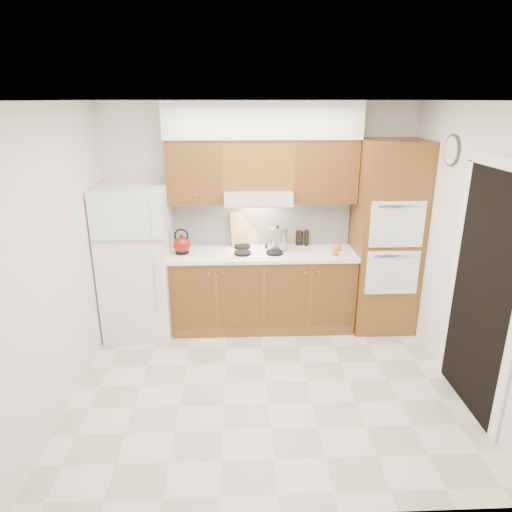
{
  "coord_description": "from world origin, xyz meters",
  "views": [
    {
      "loc": [
        -0.25,
        -3.78,
        2.61
      ],
      "look_at": [
        -0.08,
        0.45,
        1.15
      ],
      "focal_mm": 32.0,
      "sensor_mm": 36.0,
      "label": 1
    }
  ],
  "objects": [
    {
      "name": "ceiling",
      "position": [
        0.0,
        0.0,
        2.6
      ],
      "size": [
        3.6,
        3.6,
        0.0
      ],
      "primitive_type": "plane",
      "color": "white",
      "rests_on": "wall_back"
    },
    {
      "name": "backsplash",
      "position": [
        0.02,
        1.49,
        1.22
      ],
      "size": [
        2.11,
        0.03,
        0.56
      ],
      "primitive_type": "cube",
      "color": "white",
      "rests_on": "countertop"
    },
    {
      "name": "wall_back",
      "position": [
        0.0,
        1.5,
        1.3
      ],
      "size": [
        3.6,
        0.02,
        2.6
      ],
      "primitive_type": "cube",
      "color": "silver",
      "rests_on": "floor"
    },
    {
      "name": "wall_right",
      "position": [
        1.8,
        0.0,
        1.3
      ],
      "size": [
        0.02,
        3.0,
        2.6
      ],
      "primitive_type": "cube",
      "color": "silver",
      "rests_on": "floor"
    },
    {
      "name": "floor",
      "position": [
        0.0,
        0.0,
        0.0
      ],
      "size": [
        3.6,
        3.6,
        0.0
      ],
      "primitive_type": "plane",
      "color": "beige",
      "rests_on": "ground"
    },
    {
      "name": "cooktop",
      "position": [
        -0.02,
        1.21,
        0.95
      ],
      "size": [
        0.74,
        0.5,
        0.01
      ],
      "primitive_type": "cube",
      "color": "white",
      "rests_on": "countertop"
    },
    {
      "name": "upper_cab_left",
      "position": [
        -0.71,
        1.33,
        1.85
      ],
      "size": [
        0.63,
        0.33,
        0.7
      ],
      "primitive_type": "cube",
      "color": "brown",
      "rests_on": "wall_back"
    },
    {
      "name": "doorway",
      "position": [
        1.79,
        -0.35,
        1.05
      ],
      "size": [
        0.02,
        0.9,
        2.1
      ],
      "primitive_type": "cube",
      "color": "black",
      "rests_on": "floor"
    },
    {
      "name": "stock_pot",
      "position": [
        0.2,
        1.25,
        1.09
      ],
      "size": [
        0.3,
        0.3,
        0.24
      ],
      "primitive_type": "cylinder",
      "rotation": [
        0.0,
        0.0,
        0.37
      ],
      "color": "#ABABB0",
      "rests_on": "cooktop"
    },
    {
      "name": "countertop",
      "position": [
        0.03,
        1.19,
        0.92
      ],
      "size": [
        2.13,
        0.62,
        0.04
      ],
      "primitive_type": "cube",
      "color": "white",
      "rests_on": "base_cabinets"
    },
    {
      "name": "oven_cabinet",
      "position": [
        1.44,
        1.18,
        1.1
      ],
      "size": [
        0.7,
        0.65,
        2.2
      ],
      "primitive_type": "cube",
      "color": "brown",
      "rests_on": "floor"
    },
    {
      "name": "upper_cab_right",
      "position": [
        0.72,
        1.33,
        1.85
      ],
      "size": [
        0.73,
        0.33,
        0.7
      ],
      "primitive_type": "cube",
      "color": "brown",
      "rests_on": "wall_back"
    },
    {
      "name": "range_hood",
      "position": [
        -0.02,
        1.27,
        1.57
      ],
      "size": [
        0.75,
        0.45,
        0.15
      ],
      "primitive_type": "cube",
      "color": "silver",
      "rests_on": "wall_back"
    },
    {
      "name": "cutting_board",
      "position": [
        -0.18,
        1.45,
        1.14
      ],
      "size": [
        0.35,
        0.19,
        0.43
      ],
      "primitive_type": "cube",
      "rotation": [
        -0.21,
        0.0,
        0.25
      ],
      "color": "#DAB46F",
      "rests_on": "countertop"
    },
    {
      "name": "condiment_c",
      "position": [
        0.5,
        1.45,
        1.03
      ],
      "size": [
        0.07,
        0.07,
        0.17
      ],
      "primitive_type": "cylinder",
      "rotation": [
        0.0,
        0.0,
        0.16
      ],
      "color": "black",
      "rests_on": "countertop"
    },
    {
      "name": "condiment_a",
      "position": [
        0.57,
        1.42,
        1.04
      ],
      "size": [
        0.07,
        0.07,
        0.19
      ],
      "primitive_type": "cylinder",
      "rotation": [
        0.0,
        0.0,
        0.31
      ],
      "color": "black",
      "rests_on": "countertop"
    },
    {
      "name": "orange_near",
      "position": [
        0.83,
        1.04,
        0.98
      ],
      "size": [
        0.08,
        0.08,
        0.07
      ],
      "primitive_type": "sphere",
      "rotation": [
        0.0,
        0.0,
        0.14
      ],
      "color": "orange",
      "rests_on": "countertop"
    },
    {
      "name": "base_cabinets",
      "position": [
        0.02,
        1.2,
        0.45
      ],
      "size": [
        2.11,
        0.6,
        0.9
      ],
      "primitive_type": "cube",
      "color": "brown",
      "rests_on": "floor"
    },
    {
      "name": "orange_far",
      "position": [
        0.9,
        1.22,
        0.98
      ],
      "size": [
        0.09,
        0.09,
        0.09
      ],
      "primitive_type": "sphere",
      "rotation": [
        0.0,
        0.0,
        0.06
      ],
      "color": "orange",
      "rests_on": "countertop"
    },
    {
      "name": "wall_left",
      "position": [
        -1.8,
        0.0,
        1.3
      ],
      "size": [
        0.02,
        3.0,
        2.6
      ],
      "primitive_type": "cube",
      "color": "silver",
      "rests_on": "floor"
    },
    {
      "name": "soffit",
      "position": [
        0.03,
        1.32,
        2.4
      ],
      "size": [
        2.13,
        0.36,
        0.4
      ],
      "primitive_type": "cube",
      "color": "silver",
      "rests_on": "wall_back"
    },
    {
      "name": "upper_cab_over_hood",
      "position": [
        -0.02,
        1.33,
        1.92
      ],
      "size": [
        0.75,
        0.33,
        0.55
      ],
      "primitive_type": "cube",
      "color": "brown",
      "rests_on": "range_hood"
    },
    {
      "name": "kettle",
      "position": [
        -0.89,
        1.17,
        1.05
      ],
      "size": [
        0.24,
        0.24,
        0.19
      ],
      "primitive_type": "sphere",
      "rotation": [
        0.0,
        0.0,
        0.31
      ],
      "color": "maroon",
      "rests_on": "countertop"
    },
    {
      "name": "fridge",
      "position": [
        -1.41,
        1.14,
        0.86
      ],
      "size": [
        0.75,
        0.72,
        1.72
      ],
      "primitive_type": "cube",
      "color": "white",
      "rests_on": "floor"
    },
    {
      "name": "wall_clock",
      "position": [
        1.79,
        0.55,
        2.15
      ],
      "size": [
        0.02,
        0.3,
        0.3
      ],
      "primitive_type": "cylinder",
      "rotation": [
        0.0,
        1.57,
        0.0
      ],
      "color": "#3F3833",
      "rests_on": "wall_right"
    },
    {
      "name": "condiment_b",
      "position": [
        0.47,
        1.45,
        1.03
      ],
      "size": [
        0.06,
        0.06,
        0.18
      ],
      "primitive_type": "cylinder",
      "rotation": [
        0.0,
        0.0,
        0.09
      ],
      "color": "black",
      "rests_on": "countertop"
    }
  ]
}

